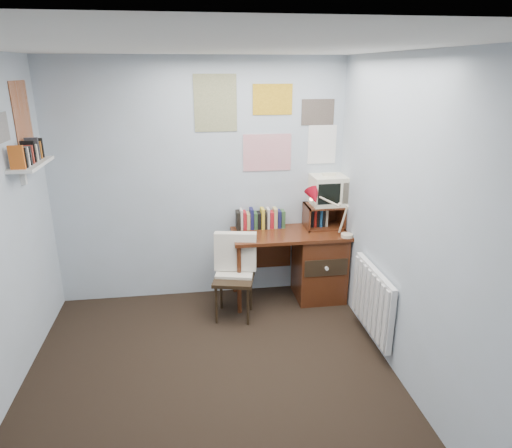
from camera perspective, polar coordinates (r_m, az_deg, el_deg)
The scene contains 14 objects.
ground at distance 3.73m, azimuth -5.37°, elevation -20.75°, with size 3.50×3.50×0.00m, color black.
back_wall at distance 4.76m, azimuth -7.00°, elevation 5.09°, with size 3.00×0.02×2.50m, color #A3B0BA.
right_wall at distance 3.47m, azimuth 19.48°, elevation -1.17°, with size 0.02×3.50×2.50m, color #A3B0BA.
ceiling at distance 2.88m, azimuth -7.00°, elevation 21.20°, with size 3.00×3.50×0.02m, color white.
desk at distance 4.94m, azimuth 7.23°, elevation -4.74°, with size 1.20×0.55×0.76m.
desk_chair at distance 4.52m, azimuth -2.80°, elevation -6.93°, with size 0.42×0.40×0.82m, color black.
desk_lamp at distance 4.63m, azimuth 11.44°, elevation 0.92°, with size 0.30×0.26×0.43m, color #AC0B1C.
tv_riser at distance 4.91m, azimuth 8.46°, elevation 1.01°, with size 0.40×0.30×0.25m, color #502412.
crt_tv at distance 4.85m, azimuth 9.01°, elevation 4.40°, with size 0.36×0.33×0.34m, color #EFE8C8.
book_row at distance 4.84m, azimuth 1.05°, elevation 0.77°, with size 0.60×0.14×0.22m, color #502412.
radiator at distance 4.24m, azimuth 14.38°, elevation -9.24°, with size 0.09×0.80×0.60m, color white.
wall_shelf at distance 4.25m, azimuth -26.27°, elevation 6.72°, with size 0.20×0.62×0.24m, color white.
posters_back at distance 4.71m, azimuth 1.44°, elevation 12.50°, with size 1.20×0.01×0.90m, color white.
posters_left at distance 4.23m, azimuth -28.25°, elevation 11.62°, with size 0.01×0.70×0.60m, color white.
Camera 1 is at (-0.09, -2.87, 2.38)m, focal length 32.00 mm.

